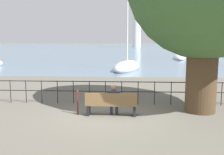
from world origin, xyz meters
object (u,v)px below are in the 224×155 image
object	(u,v)px
seated_person_left	(114,98)
sailboat_5	(212,54)
park_bench	(111,104)
closed_umbrella	(78,100)
sailboat_1	(180,57)
sailboat_2	(127,67)
harbor_lighthouse	(137,21)

from	to	relation	value
seated_person_left	sailboat_5	distance (m)	48.37
park_bench	closed_umbrella	distance (m)	1.31
sailboat_1	sailboat_2	bearing A→B (deg)	-107.97
sailboat_5	harbor_lighthouse	xyz separation A→B (m)	(-12.87, 73.93, 12.67)
seated_person_left	sailboat_1	xyz separation A→B (m)	(9.19, 31.98, -0.37)
closed_umbrella	sailboat_5	bearing A→B (deg)	65.81
sailboat_2	sailboat_5	distance (m)	34.05
seated_person_left	closed_umbrella	bearing A→B (deg)	179.85
park_bench	sailboat_1	size ratio (longest dim) A/B	0.16
sailboat_5	park_bench	bearing A→B (deg)	-126.35
sailboat_2	sailboat_5	xyz separation A→B (m)	(18.08, 28.86, -0.03)
sailboat_1	sailboat_2	world-z (taller)	sailboat_1
sailboat_1	sailboat_5	distance (m)	15.80
closed_umbrella	harbor_lighthouse	distance (m)	119.42
harbor_lighthouse	sailboat_1	bearing A→B (deg)	-87.74
seated_person_left	harbor_lighthouse	world-z (taller)	harbor_lighthouse
closed_umbrella	sailboat_5	world-z (taller)	sailboat_5
closed_umbrella	harbor_lighthouse	xyz separation A→B (m)	(7.17, 118.56, 12.38)
park_bench	harbor_lighthouse	size ratio (longest dim) A/B	0.07
closed_umbrella	harbor_lighthouse	size ratio (longest dim) A/B	0.04
sailboat_2	park_bench	bearing A→B (deg)	-78.59
closed_umbrella	sailboat_1	world-z (taller)	sailboat_1
sailboat_1	sailboat_2	distance (m)	18.35
seated_person_left	sailboat_2	size ratio (longest dim) A/B	0.13
harbor_lighthouse	sailboat_2	bearing A→B (deg)	-92.90
seated_person_left	sailboat_2	distance (m)	15.79
seated_person_left	closed_umbrella	xyz separation A→B (m)	(-1.40, 0.00, -0.11)
park_bench	sailboat_1	bearing A→B (deg)	73.85
seated_person_left	harbor_lighthouse	size ratio (longest dim) A/B	0.04
closed_umbrella	sailboat_5	xyz separation A→B (m)	(20.05, 44.63, -0.29)
park_bench	sailboat_1	world-z (taller)	sailboat_1
sailboat_2	harbor_lighthouse	size ratio (longest dim) A/B	0.33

